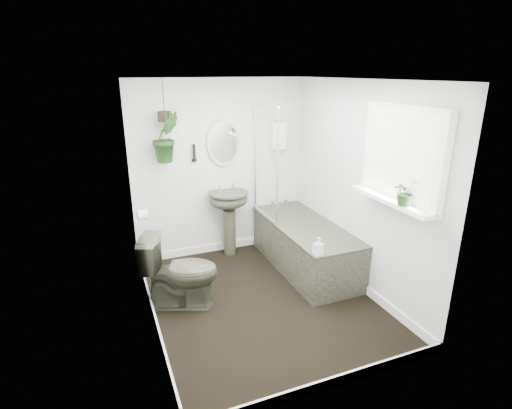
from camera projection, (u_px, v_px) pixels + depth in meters
name	position (u px, v px, depth m)	size (l,w,h in m)	color
floor	(261.00, 300.00, 4.37)	(2.30, 2.80, 0.02)	black
ceiling	(262.00, 78.00, 3.63)	(2.30, 2.80, 0.02)	white
wall_back	(220.00, 169.00, 5.24)	(2.30, 0.02, 2.30)	white
wall_front	(340.00, 258.00, 2.76)	(2.30, 0.02, 2.30)	white
wall_left	(143.00, 214.00, 3.59)	(0.02, 2.80, 2.30)	white
wall_right	(358.00, 187.00, 4.41)	(0.02, 2.80, 2.30)	white
skirting	(261.00, 295.00, 4.35)	(2.30, 2.80, 0.10)	white
bathtub	(305.00, 246.00, 5.00)	(0.72, 1.72, 0.58)	#35382B
bath_screen	(266.00, 163.00, 5.00)	(0.04, 0.72, 1.40)	silver
shower_box	(278.00, 136.00, 5.33)	(0.20, 0.10, 0.35)	white
oval_mirror	(224.00, 143.00, 5.11)	(0.46, 0.03, 0.62)	beige
wall_sconce	(194.00, 153.00, 4.99)	(0.04, 0.04, 0.22)	black
toilet_roll_holder	(143.00, 215.00, 4.31)	(0.11, 0.11, 0.11)	white
window_recess	(403.00, 155.00, 3.61)	(0.08, 1.00, 0.90)	white
window_sill	(391.00, 200.00, 3.72)	(0.18, 1.00, 0.04)	white
window_blinds	(399.00, 156.00, 3.60)	(0.01, 0.86, 0.76)	white
toilet	(180.00, 271.00, 4.15)	(0.44, 0.77, 0.79)	#35382B
pedestal_sink	(229.00, 223.00, 5.33)	(0.52, 0.44, 0.88)	#35382B
sill_plant	(405.00, 192.00, 3.48)	(0.22, 0.19, 0.24)	black
hanging_plant	(166.00, 137.00, 4.70)	(0.33, 0.26, 0.60)	black
soap_bottle	(318.00, 246.00, 4.08)	(0.08, 0.09, 0.19)	black
hanging_pot	(165.00, 117.00, 4.62)	(0.16, 0.16, 0.12)	black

